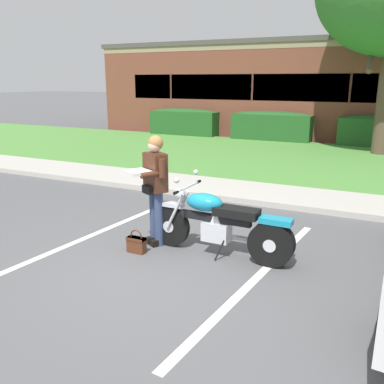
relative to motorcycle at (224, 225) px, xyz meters
The scene contains 13 objects.
ground_plane 1.05m from the motorcycle, 136.54° to the right, with size 140.00×140.00×0.00m, color #565659.
curb_strip 2.82m from the motorcycle, 104.06° to the left, with size 60.00×0.20×0.12m, color #B7B2A8.
concrete_walk 3.65m from the motorcycle, 100.79° to the left, with size 60.00×1.50×0.08m, color #B7B2A8.
grass_lawn 8.13m from the motorcycle, 94.79° to the left, with size 60.00×7.57×0.06m, color #518E3D.
stall_stripe_0 2.39m from the motorcycle, 169.10° to the right, with size 0.12×4.40×0.01m, color silver.
stall_stripe_1 0.93m from the motorcycle, 33.86° to the right, with size 0.12×4.40×0.01m, color silver.
motorcycle is the anchor object (origin of this frame).
rider_person 1.24m from the motorcycle, behind, with size 0.59×0.67×1.70m.
handbag 1.33m from the motorcycle, 159.65° to the right, with size 0.28×0.13×0.36m.
hedge_left 13.62m from the motorcycle, 119.03° to the left, with size 3.16×0.90×1.24m.
hedge_center_left 12.17m from the motorcycle, 101.96° to the left, with size 3.30×0.90×1.24m.
hedge_center_right 12.01m from the motorcycle, 82.50° to the left, with size 2.81×0.90×1.24m.
brick_building 18.35m from the motorcycle, 88.69° to the left, with size 23.53×12.08×4.19m.
Camera 1 is at (2.69, -4.62, 2.49)m, focal length 38.70 mm.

